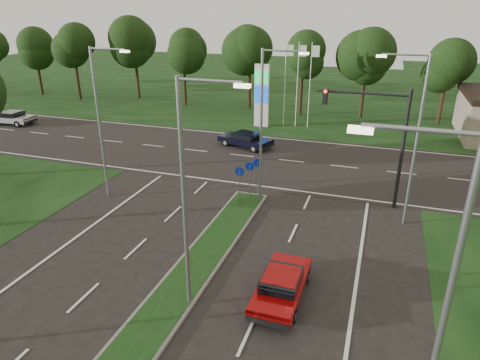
% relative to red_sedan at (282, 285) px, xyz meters
% --- Properties ---
extents(verge_far, '(160.00, 50.00, 0.02)m').
position_rel_red_sedan_xyz_m(verge_far, '(-4.16, 47.40, -0.62)').
color(verge_far, black).
rests_on(verge_far, ground).
extents(cross_road, '(160.00, 12.00, 0.02)m').
position_rel_red_sedan_xyz_m(cross_road, '(-4.16, 16.40, -0.62)').
color(cross_road, black).
rests_on(cross_road, ground).
extents(median_kerb, '(2.00, 26.00, 0.12)m').
position_rel_red_sedan_xyz_m(median_kerb, '(-4.16, -3.60, -0.56)').
color(median_kerb, slate).
rests_on(median_kerb, ground).
extents(streetlight_median_near, '(2.53, 0.22, 9.00)m').
position_rel_red_sedan_xyz_m(streetlight_median_near, '(-3.16, -1.60, 4.46)').
color(streetlight_median_near, gray).
rests_on(streetlight_median_near, ground).
extents(streetlight_median_far, '(2.53, 0.22, 9.00)m').
position_rel_red_sedan_xyz_m(streetlight_median_far, '(-3.16, 8.40, 4.46)').
color(streetlight_median_far, gray).
rests_on(streetlight_median_far, ground).
extents(streetlight_left_far, '(2.53, 0.22, 9.00)m').
position_rel_red_sedan_xyz_m(streetlight_left_far, '(-12.46, 6.40, 4.46)').
color(streetlight_left_far, gray).
rests_on(streetlight_left_far, ground).
extents(streetlight_right_far, '(2.53, 0.22, 9.00)m').
position_rel_red_sedan_xyz_m(streetlight_right_far, '(4.64, 8.40, 4.46)').
color(streetlight_right_far, gray).
rests_on(streetlight_right_far, ground).
extents(streetlight_right_near, '(2.53, 0.22, 9.00)m').
position_rel_red_sedan_xyz_m(streetlight_right_near, '(4.64, -5.60, 4.46)').
color(streetlight_right_near, gray).
rests_on(streetlight_right_near, ground).
extents(traffic_signal, '(5.10, 0.42, 7.00)m').
position_rel_red_sedan_xyz_m(traffic_signal, '(3.03, 10.40, 4.03)').
color(traffic_signal, black).
rests_on(traffic_signal, ground).
extents(median_signs, '(1.16, 1.76, 2.38)m').
position_rel_red_sedan_xyz_m(median_signs, '(-4.16, 8.80, 1.09)').
color(median_signs, gray).
rests_on(median_signs, ground).
extents(gas_pylon, '(5.80, 1.26, 8.00)m').
position_rel_red_sedan_xyz_m(gas_pylon, '(-7.94, 25.45, 2.57)').
color(gas_pylon, silver).
rests_on(gas_pylon, ground).
extents(treeline_far, '(6.00, 6.00, 9.90)m').
position_rel_red_sedan_xyz_m(treeline_far, '(-4.05, 32.33, 6.21)').
color(treeline_far, black).
rests_on(treeline_far, ground).
extents(red_sedan, '(1.77, 4.22, 1.16)m').
position_rel_red_sedan_xyz_m(red_sedan, '(0.00, 0.00, 0.00)').
color(red_sedan, '#7B0607').
rests_on(red_sedan, ground).
extents(navy_sedan, '(4.87, 3.12, 1.24)m').
position_rel_red_sedan_xyz_m(navy_sedan, '(-7.58, 18.65, 0.05)').
color(navy_sedan, black).
rests_on(navy_sedan, ground).
extents(far_car_a, '(4.65, 2.22, 1.31)m').
position_rel_red_sedan_xyz_m(far_car_a, '(-32.09, 18.20, 0.08)').
color(far_car_a, '#ACACAC').
rests_on(far_car_a, ground).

